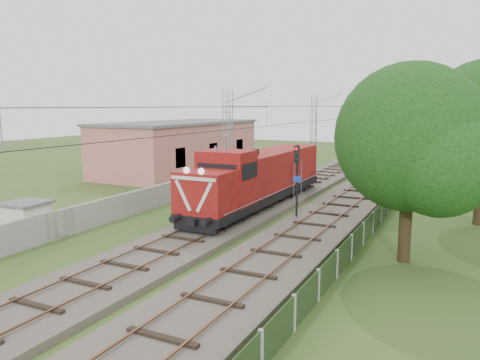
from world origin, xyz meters
The scene contains 13 objects.
ground centered at (0.00, 0.00, 0.00)m, with size 140.00×140.00×0.00m, color #2B4C1C.
track_main centered at (0.00, 7.00, 0.18)m, with size 4.20×70.00×0.45m.
track_side centered at (5.00, 20.00, 0.18)m, with size 4.20×80.00×0.45m.
catenary centered at (-2.95, 12.00, 4.05)m, with size 3.31×70.00×8.00m.
boundary_wall centered at (-6.50, 12.00, 0.75)m, with size 0.25×40.00×1.50m, color #9E9E99.
station_building centered at (-15.00, 24.00, 2.63)m, with size 8.40×20.40×5.22m.
fence centered at (8.00, 3.00, 0.60)m, with size 0.12×32.00×1.20m.
locomotive centered at (0.00, 10.73, 2.19)m, with size 2.91×16.60×4.22m.
coach_rake centered at (5.00, 61.36, 2.50)m, with size 3.01×67.03×3.47m.
signal_post centered at (3.40, 8.62, 3.17)m, with size 0.48×0.40×4.61m.
relay_hut centered at (-7.40, -1.50, 1.06)m, with size 2.11×2.11×2.09m.
tree_a centered at (10.22, 3.89, 5.45)m, with size 6.74×6.42×8.74m.
tree_c centered at (10.64, 31.55, 6.19)m, with size 7.66×7.30×9.93m.
Camera 1 is at (12.51, -17.29, 6.87)m, focal length 35.00 mm.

